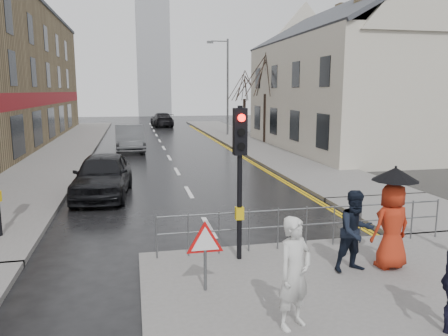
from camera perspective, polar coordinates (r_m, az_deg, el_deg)
name	(u,v)px	position (r m, az deg, el deg)	size (l,w,h in m)	color
ground	(232,269)	(9.83, 1.11, -12.99)	(120.00, 120.00, 0.00)	black
left_pavement	(68,146)	(32.35, -19.71, 2.73)	(4.00, 44.00, 0.14)	#605E5B
right_pavement	(242,139)	(35.08, 2.32, 3.84)	(4.00, 40.00, 0.14)	#605E5B
pavement_bridge_right	(412,212)	(15.06, 23.31, -5.33)	(4.00, 4.20, 0.14)	#605E5B
building_right_cream	(350,77)	(30.28, 16.11, 11.41)	(9.00, 16.40, 10.10)	beige
church_tower	(153,58)	(71.09, -9.24, 14.05)	(5.00, 5.00, 18.00)	#979A9F
traffic_signal_near_left	(240,156)	(9.39, 2.08, 1.54)	(0.28, 0.27, 3.40)	black
guard_railing_front	(307,218)	(10.65, 10.73, -6.42)	(7.14, 0.04, 1.00)	#595B5E
warning_sign	(205,245)	(8.20, -2.48, -9.96)	(0.80, 0.07, 1.35)	#595B5E
street_lamp	(226,81)	(37.65, 0.21, 11.33)	(1.83, 0.25, 8.00)	#595B5E
tree_near	(266,73)	(32.28, 5.48, 12.27)	(2.40, 2.40, 6.58)	#31211B
tree_far	(245,85)	(40.09, 2.70, 10.84)	(2.40, 2.40, 5.64)	#31211B
pedestrian_a	(295,273)	(7.08, 9.20, -13.38)	(0.66, 0.43, 1.81)	beige
pedestrian_b	(356,231)	(9.46, 16.83, -7.90)	(0.83, 0.65, 1.72)	black
pedestrian_with_umbrella	(393,215)	(9.81, 21.16, -5.75)	(0.97, 0.96, 2.16)	#A92A13
car_parked	(103,175)	(16.65, -15.57, -0.88)	(1.89, 4.69, 1.60)	black
car_mid	(130,138)	(28.97, -12.23, 3.84)	(1.77, 5.08, 1.67)	#45474A
car_far	(162,120)	(48.62, -8.12, 6.28)	(2.12, 5.21, 1.51)	black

